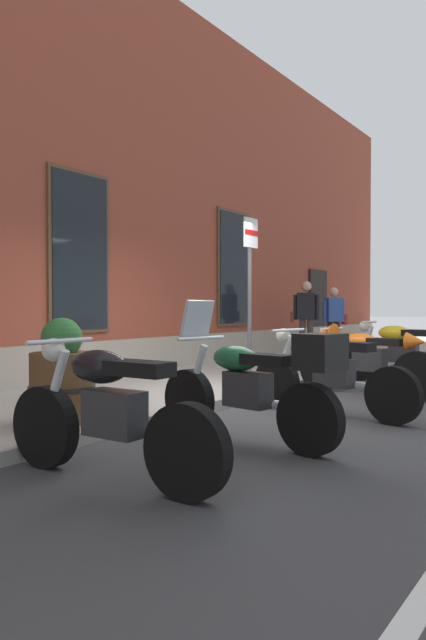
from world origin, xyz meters
The scene contains 11 objects.
ground_plane centered at (0.00, 0.00, 0.00)m, with size 140.00×140.00×0.00m, color #38383A.
sidewalk centered at (0.00, 1.46, 0.06)m, with size 32.39×2.93×0.12m, color gray.
motorcycle_black_naked centered at (-3.19, -0.93, 0.49)m, with size 0.62×2.00×1.01m.
motorcycle_green_touring centered at (-1.62, -1.20, 0.55)m, with size 0.74×2.07×1.31m.
motorcycle_grey_naked centered at (0.06, -1.20, 0.48)m, with size 0.64×2.16×0.98m.
motorcycle_orange_sport centered at (1.73, -0.97, 0.55)m, with size 0.62×2.11×1.01m.
motorcycle_yellow_naked centered at (3.21, -1.06, 0.50)m, with size 0.62×2.08×1.02m.
pedestrian_dark_jacket centered at (5.78, 1.82, 1.09)m, with size 0.34×0.64×1.72m.
pedestrian_blue_top centered at (6.45, 1.43, 1.01)m, with size 0.60×0.42×1.59m.
parking_sign centered at (1.24, 0.57, 1.72)m, with size 0.36×0.07×2.48m.
barrel_planter centered at (-2.36, 0.53, 0.55)m, with size 0.64×0.64×1.02m.
Camera 1 is at (-6.04, -3.82, 1.24)m, focal length 31.88 mm.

